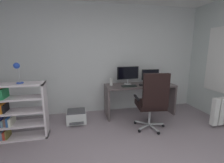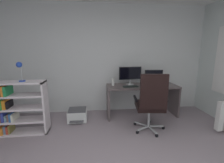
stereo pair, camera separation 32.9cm
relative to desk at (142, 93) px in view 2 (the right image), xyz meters
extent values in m
cube|color=silver|center=(-0.83, 0.46, 0.76)|extent=(4.97, 0.10, 2.62)
cube|color=#56494A|center=(0.00, 0.00, 0.17)|extent=(1.64, 0.59, 0.04)
cube|color=#56494A|center=(-0.80, 0.00, -0.20)|extent=(0.04, 0.57, 0.70)
cube|color=#56494A|center=(0.80, 0.00, -0.20)|extent=(0.04, 0.57, 0.70)
cylinder|color=#B2B5B7|center=(-0.27, 0.11, 0.19)|extent=(0.18, 0.18, 0.01)
cylinder|color=#B2B5B7|center=(-0.27, 0.11, 0.26)|extent=(0.03, 0.03, 0.13)
cube|color=black|center=(-0.27, 0.11, 0.46)|extent=(0.54, 0.08, 0.30)
cube|color=black|center=(-0.26, 0.09, 0.46)|extent=(0.50, 0.05, 0.27)
cylinder|color=#B2B5B7|center=(0.31, 0.11, 0.19)|extent=(0.18, 0.18, 0.01)
cylinder|color=#B2B5B7|center=(0.31, 0.11, 0.24)|extent=(0.03, 0.03, 0.08)
cube|color=black|center=(0.31, 0.11, 0.40)|extent=(0.44, 0.05, 0.26)
cube|color=black|center=(0.31, 0.09, 0.40)|extent=(0.41, 0.02, 0.24)
cube|color=black|center=(-0.31, -0.12, 0.19)|extent=(0.34, 0.14, 0.02)
cube|color=black|center=(-0.01, -0.10, 0.20)|extent=(0.06, 0.10, 0.03)
cylinder|color=silver|center=(-0.68, 0.06, 0.27)|extent=(0.07, 0.07, 0.17)
cube|color=#B7BABC|center=(0.09, -0.72, -0.48)|extent=(0.30, 0.07, 0.02)
sphere|color=black|center=(0.24, -0.74, -0.52)|extent=(0.06, 0.06, 0.06)
cube|color=#B7BABC|center=(0.00, -0.57, -0.48)|extent=(0.16, 0.29, 0.02)
sphere|color=black|center=(0.07, -0.43, -0.52)|extent=(0.06, 0.06, 0.06)
cube|color=#B7BABC|center=(-0.17, -0.60, -0.48)|extent=(0.24, 0.23, 0.02)
sphere|color=black|center=(-0.28, -0.50, -0.52)|extent=(0.06, 0.06, 0.06)
cube|color=#B7BABC|center=(-0.19, -0.78, -0.48)|extent=(0.28, 0.17, 0.02)
sphere|color=black|center=(-0.32, -0.85, -0.52)|extent=(0.06, 0.06, 0.06)
cube|color=#B7BABC|center=(-0.03, -0.85, -0.48)|extent=(0.09, 0.30, 0.02)
sphere|color=black|center=(0.00, -1.00, -0.52)|extent=(0.06, 0.06, 0.06)
cylinder|color=#B7BABC|center=(-0.06, -0.70, -0.30)|extent=(0.04, 0.04, 0.37)
cube|color=black|center=(-0.06, -0.70, -0.06)|extent=(0.57, 0.55, 0.10)
cube|color=black|center=(-0.10, -0.98, 0.30)|extent=(0.47, 0.13, 0.62)
cube|color=black|center=(-0.33, -0.67, 0.09)|extent=(0.08, 0.35, 0.03)
cube|color=black|center=(0.21, -0.74, 0.09)|extent=(0.08, 0.35, 0.03)
cube|color=silver|center=(-2.03, -0.55, -0.05)|extent=(0.03, 0.31, 1.00)
cube|color=silver|center=(-2.47, -0.55, 0.43)|extent=(0.91, 0.31, 0.03)
cube|color=silver|center=(-2.47, -0.55, -0.54)|extent=(0.91, 0.31, 0.03)
cube|color=silver|center=(-2.47, -0.55, -0.30)|extent=(0.85, 0.31, 0.03)
cube|color=silver|center=(-2.47, -0.55, -0.05)|extent=(0.85, 0.31, 0.03)
cube|color=silver|center=(-2.47, -0.55, 0.19)|extent=(0.85, 0.31, 0.03)
cube|color=orange|center=(-2.87, -0.56, -0.46)|extent=(0.03, 0.28, 0.13)
cube|color=orange|center=(-2.82, -0.56, -0.45)|extent=(0.06, 0.28, 0.14)
cube|color=slate|center=(-2.77, -0.55, -0.45)|extent=(0.04, 0.23, 0.15)
cube|color=#BD3C2A|center=(-2.72, -0.55, -0.45)|extent=(0.04, 0.24, 0.14)
cube|color=olive|center=(-2.69, -0.55, -0.44)|extent=(0.02, 0.22, 0.16)
cube|color=#3A9B5A|center=(-2.87, -0.56, -0.22)|extent=(0.03, 0.26, 0.13)
cube|color=#925A4E|center=(-2.82, -0.56, -0.20)|extent=(0.05, 0.27, 0.16)
cube|color=#3540A2|center=(-2.77, -0.56, -0.19)|extent=(0.04, 0.24, 0.17)
cube|color=#6B8FA2|center=(-2.72, -0.56, -0.22)|extent=(0.03, 0.23, 0.11)
cube|color=#856055|center=(-2.68, -0.54, -0.22)|extent=(0.05, 0.22, 0.13)
cube|color=#2E5BA1|center=(-2.64, -0.56, -0.20)|extent=(0.03, 0.25, 0.15)
cube|color=silver|center=(-2.60, -0.55, -0.21)|extent=(0.03, 0.27, 0.14)
cube|color=#904A7E|center=(-2.81, -0.55, 0.04)|extent=(0.03, 0.25, 0.14)
cube|color=green|center=(-2.77, -0.56, 0.05)|extent=(0.05, 0.28, 0.18)
cube|color=orange|center=(-2.72, -0.55, 0.05)|extent=(0.05, 0.25, 0.16)
cube|color=black|center=(-2.67, -0.55, 0.03)|extent=(0.03, 0.23, 0.13)
cube|color=silver|center=(-2.78, -0.56, 0.27)|extent=(0.03, 0.28, 0.12)
cube|color=brown|center=(-2.74, -0.56, 0.28)|extent=(0.03, 0.27, 0.15)
cube|color=orange|center=(-2.71, -0.55, 0.29)|extent=(0.04, 0.28, 0.18)
cube|color=#248349|center=(-2.66, -0.55, 0.29)|extent=(0.04, 0.28, 0.17)
cylinder|color=#2344B5|center=(-2.40, -0.55, 0.46)|extent=(0.11, 0.11, 0.02)
cylinder|color=silver|center=(-2.40, -0.55, 0.59)|extent=(0.01, 0.01, 0.26)
sphere|color=#2344B5|center=(-2.42, -0.55, 0.75)|extent=(0.10, 0.10, 0.10)
cube|color=silver|center=(-1.50, -0.13, -0.43)|extent=(0.41, 0.36, 0.24)
cube|color=#4C4C51|center=(-1.50, -0.13, -0.30)|extent=(0.38, 0.33, 0.02)
cube|color=#4C4C51|center=(-1.50, -0.35, -0.48)|extent=(0.29, 0.10, 0.01)
cube|color=white|center=(1.21, -0.99, -0.21)|extent=(0.10, 0.10, 0.56)
camera|label=1|loc=(-1.43, -3.45, 1.03)|focal=25.36mm
camera|label=2|loc=(-1.10, -3.50, 1.03)|focal=25.36mm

